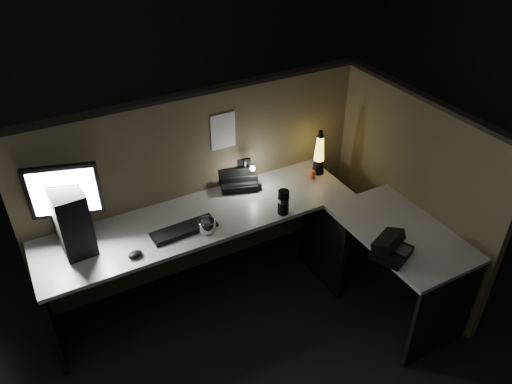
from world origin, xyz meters
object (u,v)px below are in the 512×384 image
monitor (65,197)px  lava_lamp (319,156)px  pc_tower (69,214)px  desk_phone (390,248)px  keyboard (184,230)px

monitor → lava_lamp: monitor is taller
pc_tower → desk_phone: bearing=-35.5°
monitor → desk_phone: (1.74, -1.11, -0.29)m
lava_lamp → desk_phone: size_ratio=1.27×
keyboard → lava_lamp: (1.23, 0.20, 0.15)m
monitor → desk_phone: size_ratio=1.94×
keyboard → lava_lamp: 1.26m
monitor → keyboard: bearing=-3.8°
pc_tower → lava_lamp: size_ratio=1.19×
pc_tower → lava_lamp: (1.91, -0.04, -0.07)m
pc_tower → monitor: (0.01, 0.01, 0.12)m
monitor → desk_phone: bearing=-15.6°
lava_lamp → desk_phone: bearing=-98.9°
lava_lamp → desk_phone: lava_lamp is taller
pc_tower → monitor: bearing=65.0°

